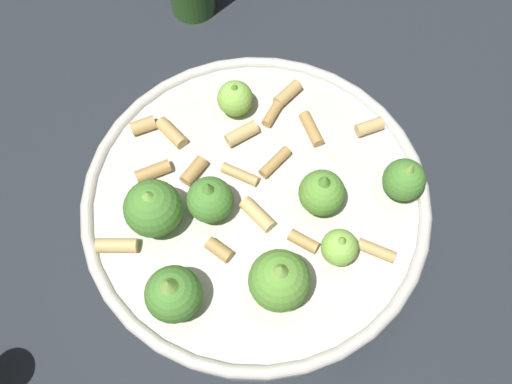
{
  "coord_description": "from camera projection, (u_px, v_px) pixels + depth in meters",
  "views": [
    {
      "loc": [
        0.01,
        0.2,
        0.49
      ],
      "look_at": [
        0.0,
        0.0,
        0.07
      ],
      "focal_mm": 38.01,
      "sensor_mm": 36.0,
      "label": 1
    }
  ],
  "objects": [
    {
      "name": "cooking_pan",
      "position": [
        255.0,
        210.0,
        0.49
      ],
      "size": [
        0.3,
        0.3,
        0.12
      ],
      "color": "beige",
      "rests_on": "ground"
    },
    {
      "name": "ground_plane",
      "position": [
        256.0,
        224.0,
        0.52
      ],
      "size": [
        2.4,
        2.4,
        0.0
      ],
      "primitive_type": "plane",
      "color": "#23282D"
    }
  ]
}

